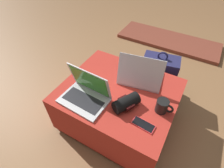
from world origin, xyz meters
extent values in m
plane|color=olive|center=(0.00, 0.00, 0.00)|extent=(14.00, 14.00, 0.00)
cube|color=maroon|center=(0.00, 0.00, 0.03)|extent=(0.82, 0.70, 0.05)
cube|color=#B22D23|center=(0.00, 0.00, 0.23)|extent=(0.85, 0.73, 0.35)
cube|color=silver|center=(-0.17, -0.22, 0.41)|extent=(0.34, 0.24, 0.02)
cube|color=#232328|center=(-0.17, -0.23, 0.42)|extent=(0.29, 0.14, 0.00)
cube|color=silver|center=(-0.16, -0.13, 0.53)|extent=(0.33, 0.07, 0.22)
cube|color=green|center=(-0.16, -0.14, 0.52)|extent=(0.29, 0.06, 0.20)
cube|color=silver|center=(0.09, 0.20, 0.41)|extent=(0.37, 0.30, 0.02)
cube|color=#B2B2B7|center=(0.09, 0.20, 0.42)|extent=(0.31, 0.19, 0.00)
cube|color=silver|center=(0.11, 0.11, 0.54)|extent=(0.33, 0.13, 0.24)
cube|color=#1E4799|center=(0.11, 0.11, 0.53)|extent=(0.30, 0.11, 0.21)
cube|color=red|center=(0.27, -0.19, 0.40)|extent=(0.15, 0.08, 0.01)
cube|color=black|center=(0.27, -0.19, 0.41)|extent=(0.14, 0.07, 0.00)
cube|color=#23234C|center=(0.17, 0.49, 0.22)|extent=(0.34, 0.23, 0.44)
cube|color=#1E1E41|center=(0.15, 0.59, 0.13)|extent=(0.26, 0.11, 0.20)
torus|color=#23234C|center=(0.17, 0.49, 0.46)|extent=(0.09, 0.03, 0.09)
cylinder|color=black|center=(0.11, -0.12, 0.44)|extent=(0.16, 0.20, 0.09)
cube|color=#350D0D|center=(0.11, -0.12, 0.44)|extent=(0.13, 0.11, 0.03)
cylinder|color=black|center=(0.33, -0.03, 0.45)|extent=(0.08, 0.08, 0.10)
torus|color=black|center=(0.38, -0.03, 0.45)|extent=(0.07, 0.01, 0.07)
cube|color=brown|center=(0.00, 1.53, 0.02)|extent=(1.40, 0.50, 0.04)
camera|label=1|loc=(0.40, -0.80, 1.36)|focal=28.00mm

